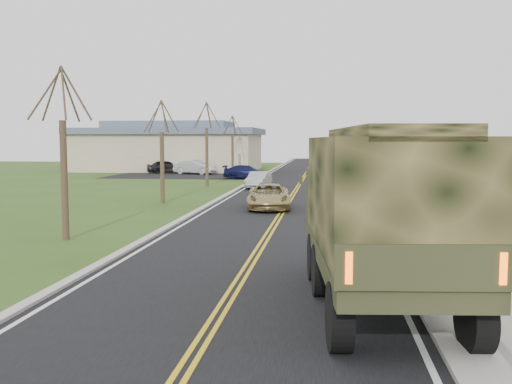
# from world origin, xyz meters

# --- Properties ---
(ground) EXTENTS (160.00, 160.00, 0.00)m
(ground) POSITION_xyz_m (0.00, 0.00, 0.00)
(ground) COLOR #314517
(ground) RESTS_ON ground
(road) EXTENTS (8.00, 120.00, 0.01)m
(road) POSITION_xyz_m (0.00, 40.00, 0.01)
(road) COLOR black
(road) RESTS_ON ground
(curb_right) EXTENTS (0.30, 120.00, 0.12)m
(curb_right) POSITION_xyz_m (4.15, 40.00, 0.06)
(curb_right) COLOR #9E998E
(curb_right) RESTS_ON ground
(sidewalk_right) EXTENTS (3.20, 120.00, 0.10)m
(sidewalk_right) POSITION_xyz_m (5.90, 40.00, 0.05)
(sidewalk_right) COLOR #9E998E
(sidewalk_right) RESTS_ON ground
(curb_left) EXTENTS (0.30, 120.00, 0.10)m
(curb_left) POSITION_xyz_m (-4.15, 40.00, 0.05)
(curb_left) COLOR #9E998E
(curb_left) RESTS_ON ground
(bare_tree_a) EXTENTS (1.93, 2.26, 6.08)m
(bare_tree_a) POSITION_xyz_m (-7.00, 10.00, 2.63)
(bare_tree_a) COLOR #38281C
(bare_tree_a) RESTS_ON ground
(bare_tree_b) EXTENTS (1.83, 2.14, 5.73)m
(bare_tree_b) POSITION_xyz_m (-7.00, 22.00, 2.48)
(bare_tree_b) COLOR #38281C
(bare_tree_b) RESTS_ON ground
(bare_tree_c) EXTENTS (2.04, 2.39, 6.42)m
(bare_tree_c) POSITION_xyz_m (-7.00, 34.00, 2.78)
(bare_tree_c) COLOR #38281C
(bare_tree_c) RESTS_ON ground
(bare_tree_d) EXTENTS (1.88, 2.20, 5.91)m
(bare_tree_d) POSITION_xyz_m (-7.00, 46.00, 2.55)
(bare_tree_d) COLOR #38281C
(bare_tree_d) RESTS_ON ground
(commercial_building) EXTENTS (25.50, 21.50, 5.65)m
(commercial_building) POSITION_xyz_m (-15.98, 55.97, 2.69)
(commercial_building) COLOR tan
(commercial_building) RESTS_ON ground
(military_truck) EXTENTS (3.34, 7.75, 3.76)m
(military_truck) POSITION_xyz_m (3.22, 3.03, 2.15)
(military_truck) COLOR black
(military_truck) RESTS_ON ground
(suv_champagne) EXTENTS (2.57, 4.78, 1.27)m
(suv_champagne) POSITION_xyz_m (-0.80, 19.93, 0.64)
(suv_champagne) COLOR tan
(suv_champagne) RESTS_ON ground
(sedan_silver) EXTENTS (1.67, 3.83, 1.22)m
(sedan_silver) POSITION_xyz_m (-2.78, 32.15, 0.61)
(sedan_silver) COLOR silver
(sedan_silver) RESTS_ON ground
(lot_car_dark) EXTENTS (4.42, 3.15, 1.40)m
(lot_car_dark) POSITION_xyz_m (-14.80, 50.00, 0.70)
(lot_car_dark) COLOR black
(lot_car_dark) RESTS_ON ground
(lot_car_silver) EXTENTS (4.72, 2.92, 1.47)m
(lot_car_silver) POSITION_xyz_m (-11.32, 48.43, 0.73)
(lot_car_silver) COLOR #BABBBF
(lot_car_silver) RESTS_ON ground
(lot_car_navy) EXTENTS (4.40, 1.91, 1.26)m
(lot_car_navy) POSITION_xyz_m (-5.00, 42.00, 0.63)
(lot_car_navy) COLOR #0F1238
(lot_car_navy) RESTS_ON ground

